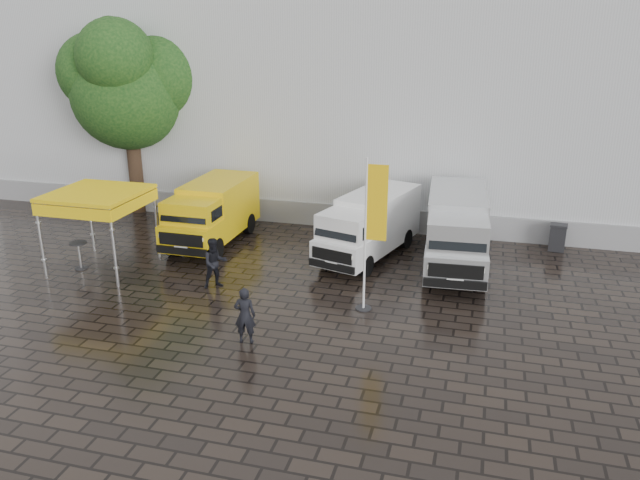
# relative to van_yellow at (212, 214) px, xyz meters

# --- Properties ---
(ground) EXTENTS (120.00, 120.00, 0.00)m
(ground) POSITION_rel_van_yellow_xyz_m (6.52, -4.58, -1.21)
(ground) COLOR black
(ground) RESTS_ON ground
(exhibition_hall) EXTENTS (44.00, 16.00, 12.00)m
(exhibition_hall) POSITION_rel_van_yellow_xyz_m (8.52, 11.42, 4.79)
(exhibition_hall) COLOR silver
(exhibition_hall) RESTS_ON ground
(hall_plinth) EXTENTS (44.00, 0.15, 1.00)m
(hall_plinth) POSITION_rel_van_yellow_xyz_m (8.52, 3.37, -0.71)
(hall_plinth) COLOR gray
(hall_plinth) RESTS_ON ground
(van_yellow) EXTENTS (2.05, 5.24, 2.41)m
(van_yellow) POSITION_rel_van_yellow_xyz_m (0.00, 0.00, 0.00)
(van_yellow) COLOR yellow
(van_yellow) RESTS_ON ground
(van_white) EXTENTS (3.25, 5.72, 2.35)m
(van_white) POSITION_rel_van_yellow_xyz_m (6.28, 0.12, -0.03)
(van_white) COLOR white
(van_white) RESTS_ON ground
(van_silver) EXTENTS (2.41, 6.16, 2.62)m
(van_silver) POSITION_rel_van_yellow_xyz_m (9.46, -0.07, 0.10)
(van_silver) COLOR silver
(van_silver) RESTS_ON ground
(canopy_tent) EXTENTS (3.01, 3.01, 2.84)m
(canopy_tent) POSITION_rel_van_yellow_xyz_m (-2.68, -3.50, 1.44)
(canopy_tent) COLOR silver
(canopy_tent) RESTS_ON ground
(flagpole) EXTENTS (0.88, 0.50, 4.74)m
(flagpole) POSITION_rel_van_yellow_xyz_m (7.19, -4.40, 1.42)
(flagpole) COLOR black
(flagpole) RESTS_ON ground
(tree) EXTENTS (4.99, 4.99, 8.95)m
(tree) POSITION_rel_van_yellow_xyz_m (-5.36, 3.42, 4.54)
(tree) COLOR black
(tree) RESTS_ON ground
(cocktail_table) EXTENTS (0.60, 0.60, 1.00)m
(cocktail_table) POSITION_rel_van_yellow_xyz_m (-3.45, -3.79, -0.71)
(cocktail_table) COLOR black
(cocktail_table) RESTS_ON ground
(wheelie_bin) EXTENTS (0.70, 0.70, 1.04)m
(wheelie_bin) POSITION_rel_van_yellow_xyz_m (13.20, 2.78, -0.68)
(wheelie_bin) COLOR black
(wheelie_bin) RESTS_ON ground
(person_front) EXTENTS (0.65, 0.49, 1.62)m
(person_front) POSITION_rel_van_yellow_xyz_m (4.29, -7.33, -0.40)
(person_front) COLOR black
(person_front) RESTS_ON ground
(person_tent) EXTENTS (1.05, 1.02, 1.70)m
(person_tent) POSITION_rel_van_yellow_xyz_m (1.91, -4.01, -0.35)
(person_tent) COLOR black
(person_tent) RESTS_ON ground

